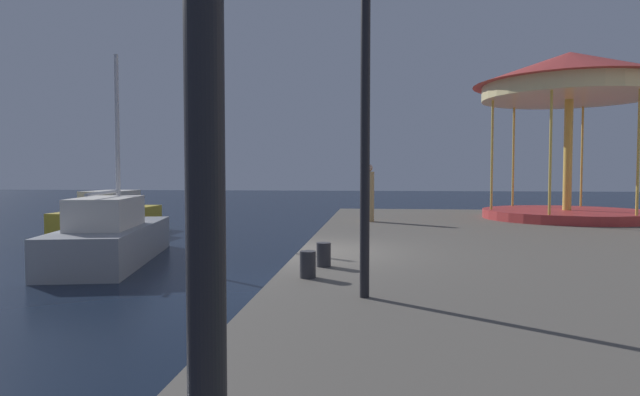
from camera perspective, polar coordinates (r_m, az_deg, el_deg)
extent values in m
plane|color=black|center=(10.85, -2.29, -9.88)|extent=(120.00, 120.00, 0.00)
cube|color=gold|center=(21.72, -21.51, -2.41)|extent=(1.93, 5.22, 1.00)
cube|color=beige|center=(21.71, -21.47, -0.17)|extent=(1.35, 2.30, 0.69)
cube|color=#4C6070|center=(22.73, -20.15, 0.32)|extent=(1.15, 0.10, 0.31)
cube|color=gray|center=(15.27, -21.30, -4.57)|extent=(3.03, 6.13, 0.96)
cube|color=beige|center=(14.73, -21.87, -1.44)|extent=(1.82, 2.80, 0.78)
cylinder|color=silver|center=(15.80, -20.85, 5.87)|extent=(0.12, 0.12, 4.65)
cylinder|color=silver|center=(14.51, -22.13, 0.52)|extent=(0.60, 2.60, 0.08)
cylinder|color=#B23333|center=(19.95, 24.87, -1.61)|extent=(5.50, 5.50, 0.30)
cylinder|color=gold|center=(19.91, 24.98, 4.18)|extent=(0.28, 0.28, 3.73)
cylinder|color=#F2E099|center=(20.09, 25.10, 10.22)|extent=(5.67, 5.67, 0.50)
cone|color=#C63D38|center=(20.21, 25.15, 12.45)|extent=(6.30, 6.30, 1.08)
cylinder|color=gold|center=(22.37, 26.20, 3.97)|extent=(0.08, 0.08, 3.73)
cylinder|color=gold|center=(21.63, 19.97, 4.14)|extent=(0.08, 0.08, 3.73)
cylinder|color=gold|center=(19.24, 17.91, 4.37)|extent=(0.08, 0.08, 3.73)
cylinder|color=gold|center=(17.47, 23.42, 4.46)|extent=(0.08, 0.08, 3.73)
cylinder|color=gold|center=(18.37, 30.89, 4.20)|extent=(0.08, 0.08, 3.73)
cylinder|color=black|center=(6.66, 4.84, 5.35)|extent=(0.12, 0.12, 3.74)
cylinder|color=#2D2D33|center=(8.94, 0.39, -6.07)|extent=(0.24, 0.24, 0.40)
cylinder|color=#2D2D33|center=(8.00, -1.31, -7.11)|extent=(0.24, 0.24, 0.40)
cylinder|color=tan|center=(17.19, 5.24, 0.15)|extent=(0.34, 0.34, 1.60)
sphere|color=tan|center=(17.17, 5.25, 3.22)|extent=(0.24, 0.24, 0.24)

